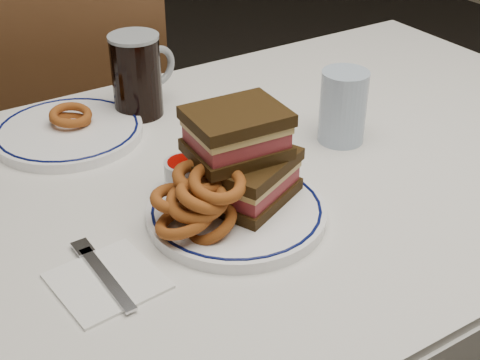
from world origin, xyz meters
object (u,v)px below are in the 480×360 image
beer_mug (138,74)px  chair_far (81,129)px  main_plate (236,212)px  far_plate (69,131)px  reuben_sandwich (243,156)px

beer_mug → chair_far: bearing=85.9°
chair_far → beer_mug: size_ratio=5.98×
main_plate → far_plate: size_ratio=1.00×
reuben_sandwich → chair_far: bearing=87.2°
chair_far → far_plate: chair_far is taller
chair_far → far_plate: size_ratio=3.53×
beer_mug → main_plate: bearing=-94.6°
main_plate → far_plate: 0.38m
main_plate → reuben_sandwich: 0.08m
chair_far → reuben_sandwich: size_ratio=5.54×
chair_far → main_plate: size_ratio=3.52×
reuben_sandwich → main_plate: bearing=-140.1°
reuben_sandwich → far_plate: reuben_sandwich is taller
reuben_sandwich → far_plate: bearing=111.9°
beer_mug → far_plate: beer_mug is taller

